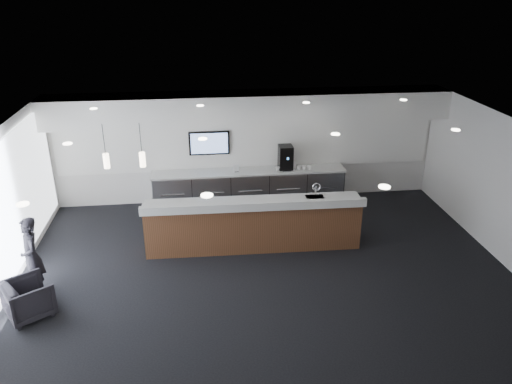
{
  "coord_description": "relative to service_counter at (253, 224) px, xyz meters",
  "views": [
    {
      "loc": [
        -1.28,
        -8.48,
        5.57
      ],
      "look_at": [
        -0.1,
        1.3,
        1.34
      ],
      "focal_mm": 35.0,
      "sensor_mm": 36.0,
      "label": 1
    }
  ],
  "objects": [
    {
      "name": "service_counter",
      "position": [
        0.0,
        0.0,
        0.0
      ],
      "size": [
        4.79,
        0.9,
        1.49
      ],
      "rotation": [
        0.0,
        0.0,
        -0.02
      ],
      "color": "#52321B",
      "rests_on": "ground"
    },
    {
      "name": "ceiling",
      "position": [
        0.16,
        -1.28,
        2.42
      ],
      "size": [
        10.0,
        8.0,
        0.02
      ],
      "primitive_type": "cube",
      "color": "black",
      "rests_on": "back_wall"
    },
    {
      "name": "ceiling_can_lights",
      "position": [
        0.16,
        -1.28,
        2.39
      ],
      "size": [
        7.0,
        5.0,
        0.02
      ],
      "primitive_type": null,
      "color": "silver",
      "rests_on": "ceiling"
    },
    {
      "name": "lounge_guest",
      "position": [
        -4.32,
        -1.23,
        0.2
      ],
      "size": [
        0.6,
        0.68,
        1.56
      ],
      "primitive_type": "imported",
      "rotation": [
        0.0,
        0.0,
        -1.09
      ],
      "color": "black",
      "rests_on": "ground"
    },
    {
      "name": "cup_0",
      "position": [
        1.74,
        2.25,
        0.42
      ],
      "size": [
        0.11,
        0.11,
        0.1
      ],
      "primitive_type": "imported",
      "color": "white",
      "rests_on": "back_credenza"
    },
    {
      "name": "armchair",
      "position": [
        -4.24,
        -1.96,
        -0.23
      ],
      "size": [
        1.05,
        1.04,
        0.7
      ],
      "primitive_type": "imported",
      "rotation": [
        0.0,
        0.0,
        2.16
      ],
      "color": "black",
      "rests_on": "ground"
    },
    {
      "name": "ground",
      "position": [
        0.16,
        -1.28,
        -0.58
      ],
      "size": [
        10.0,
        10.0,
        0.0
      ],
      "primitive_type": "plane",
      "color": "black",
      "rests_on": "ground"
    },
    {
      "name": "cup_5",
      "position": [
        1.04,
        2.25,
        0.42
      ],
      "size": [
        0.12,
        0.12,
        0.1
      ],
      "primitive_type": "imported",
      "rotation": [
        0.0,
        0.0,
        3.23
      ],
      "color": "white",
      "rests_on": "back_credenza"
    },
    {
      "name": "back_wall",
      "position": [
        0.16,
        2.72,
        0.92
      ],
      "size": [
        10.0,
        0.02,
        3.0
      ],
      "primitive_type": "cube",
      "color": "white",
      "rests_on": "ground"
    },
    {
      "name": "pendant_left",
      "position": [
        -2.24,
        -0.48,
        1.67
      ],
      "size": [
        0.12,
        0.12,
        0.3
      ],
      "primitive_type": "cylinder",
      "color": "#FFE8C6",
      "rests_on": "ceiling"
    },
    {
      "name": "info_sign_left",
      "position": [
        -0.18,
        2.29,
        0.48
      ],
      "size": [
        0.15,
        0.06,
        0.21
      ],
      "primitive_type": "cube",
      "rotation": [
        0.0,
        0.0,
        0.24
      ],
      "color": "white",
      "rests_on": "back_credenza"
    },
    {
      "name": "back_credenza",
      "position": [
        0.16,
        2.36,
        -0.1
      ],
      "size": [
        5.06,
        0.66,
        0.95
      ],
      "color": "#9FA3A8",
      "rests_on": "ground"
    },
    {
      "name": "cup_2",
      "position": [
        1.46,
        2.25,
        0.42
      ],
      "size": [
        0.14,
        0.14,
        0.1
      ],
      "primitive_type": "imported",
      "rotation": [
        0.0,
        0.0,
        1.29
      ],
      "color": "white",
      "rests_on": "back_credenza"
    },
    {
      "name": "cup_6",
      "position": [
        0.9,
        2.25,
        0.42
      ],
      "size": [
        0.16,
        0.16,
        0.1
      ],
      "primitive_type": "imported",
      "rotation": [
        0.0,
        0.0,
        3.87
      ],
      "color": "white",
      "rests_on": "back_credenza"
    },
    {
      "name": "wall_tv",
      "position": [
        -0.84,
        2.63,
        1.07
      ],
      "size": [
        1.05,
        0.08,
        0.62
      ],
      "color": "black",
      "rests_on": "back_wall"
    },
    {
      "name": "alcove_panel",
      "position": [
        0.16,
        2.69,
        1.02
      ],
      "size": [
        9.8,
        0.06,
        1.4
      ],
      "primitive_type": "cube",
      "color": "white",
      "rests_on": "back_wall"
    },
    {
      "name": "cup_3",
      "position": [
        1.32,
        2.25,
        0.42
      ],
      "size": [
        0.14,
        0.14,
        0.1
      ],
      "primitive_type": "imported",
      "rotation": [
        0.0,
        0.0,
        1.94
      ],
      "color": "white",
      "rests_on": "back_credenza"
    },
    {
      "name": "soffit_bulkhead",
      "position": [
        0.16,
        2.27,
        2.07
      ],
      "size": [
        10.0,
        0.9,
        0.7
      ],
      "primitive_type": "cube",
      "color": "white",
      "rests_on": "back_wall"
    },
    {
      "name": "cup_4",
      "position": [
        1.18,
        2.25,
        0.42
      ],
      "size": [
        0.15,
        0.15,
        0.1
      ],
      "primitive_type": "imported",
      "rotation": [
        0.0,
        0.0,
        2.58
      ],
      "color": "white",
      "rests_on": "back_credenza"
    },
    {
      "name": "coffee_machine",
      "position": [
        1.12,
        2.39,
        0.68
      ],
      "size": [
        0.36,
        0.48,
        0.62
      ],
      "rotation": [
        0.0,
        0.0,
        0.0
      ],
      "color": "black",
      "rests_on": "back_credenza"
    },
    {
      "name": "pendant_right",
      "position": [
        -2.94,
        -0.48,
        1.67
      ],
      "size": [
        0.12,
        0.12,
        0.3
      ],
      "primitive_type": "cylinder",
      "color": "#FFE8C6",
      "rests_on": "ceiling"
    },
    {
      "name": "info_sign_right",
      "position": [
        1.31,
        2.26,
        0.48
      ],
      "size": [
        0.17,
        0.05,
        0.22
      ],
      "primitive_type": "cube",
      "rotation": [
        0.0,
        0.0,
        0.21
      ],
      "color": "white",
      "rests_on": "back_credenza"
    },
    {
      "name": "cup_1",
      "position": [
        1.6,
        2.25,
        0.42
      ],
      "size": [
        0.15,
        0.15,
        0.1
      ],
      "primitive_type": "imported",
      "rotation": [
        0.0,
        0.0,
        0.65
      ],
      "color": "white",
      "rests_on": "back_credenza"
    }
  ]
}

